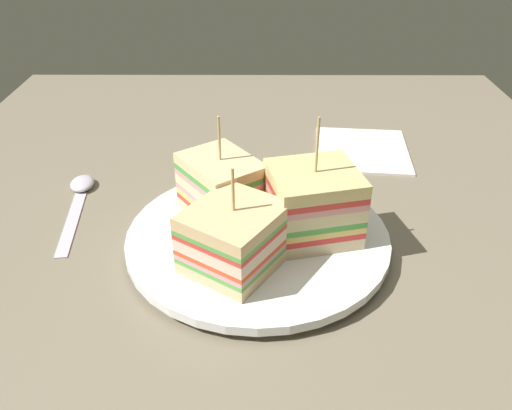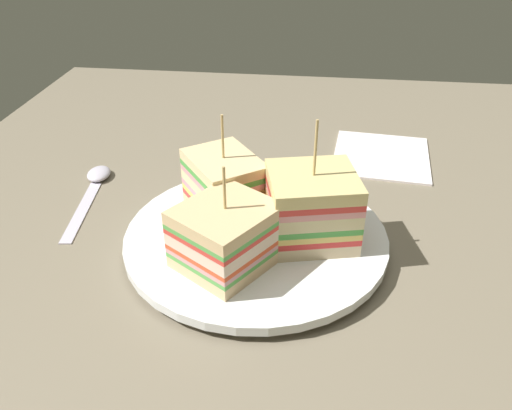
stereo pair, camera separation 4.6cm
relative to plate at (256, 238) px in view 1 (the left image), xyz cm
name	(u,v)px [view 1 (the left image)]	position (x,y,z in cm)	size (l,w,h in cm)	color
ground_plane	(256,254)	(0.00, 0.00, -1.84)	(99.55, 78.82, 1.80)	#766B57
plate	(256,238)	(0.00, 0.00, 0.00)	(24.08, 24.08, 1.55)	white
sandwich_wedge_0	(311,202)	(0.16, -4.86, 3.79)	(8.52, 8.94, 11.37)	beige
sandwich_wedge_1	(220,187)	(3.44, 3.44, 3.47)	(9.45, 9.04, 9.96)	#DFBD7D
sandwich_wedge_2	(233,237)	(-4.48, 1.89, 3.28)	(10.00, 9.78, 9.11)	#E0BA87
chip_pile	(241,224)	(-0.54, 1.36, 1.95)	(7.38, 7.13, 3.14)	#D7BF5B
salad_garnish	(302,188)	(7.08, -4.68, 1.21)	(7.44, 5.83, 1.47)	#65A24A
spoon	(78,193)	(8.87, 19.21, -0.54)	(14.77, 3.69, 1.00)	silver
napkin	(361,149)	(20.14, -13.10, -0.69)	(12.40, 11.41, 0.50)	white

